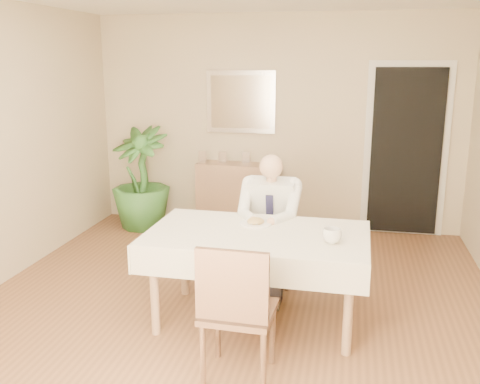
% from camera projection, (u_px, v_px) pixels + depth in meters
% --- Properties ---
extents(room, '(5.00, 5.02, 2.60)m').
position_uv_depth(room, '(231.00, 159.00, 4.18)').
color(room, brown).
rests_on(room, ground).
extents(window, '(1.34, 0.04, 1.44)m').
position_uv_depth(window, '(68.00, 246.00, 1.80)').
color(window, silver).
rests_on(window, room).
extents(doorway, '(0.96, 0.07, 2.10)m').
position_uv_depth(doorway, '(406.00, 152.00, 6.28)').
color(doorway, silver).
rests_on(doorway, ground).
extents(mirror, '(0.86, 0.04, 0.76)m').
position_uv_depth(mirror, '(241.00, 102.00, 6.55)').
color(mirror, silver).
rests_on(mirror, room).
extents(dining_table, '(1.73, 1.04, 0.75)m').
position_uv_depth(dining_table, '(257.00, 242.00, 4.18)').
color(dining_table, '#926E4E').
rests_on(dining_table, ground).
extents(chair_far, '(0.44, 0.44, 0.83)m').
position_uv_depth(chair_far, '(273.00, 233.00, 5.06)').
color(chair_far, '#3A2717').
rests_on(chair_far, ground).
extents(chair_near, '(0.47, 0.47, 0.96)m').
position_uv_depth(chair_near, '(236.00, 306.00, 3.37)').
color(chair_near, '#3A2717').
rests_on(chair_near, ground).
extents(seated_man, '(0.48, 0.72, 1.24)m').
position_uv_depth(seated_man, '(269.00, 218.00, 4.73)').
color(seated_man, white).
rests_on(seated_man, ground).
extents(plate, '(0.26, 0.26, 0.02)m').
position_uv_depth(plate, '(256.00, 224.00, 4.34)').
color(plate, white).
rests_on(plate, dining_table).
extents(food, '(0.14, 0.14, 0.06)m').
position_uv_depth(food, '(256.00, 221.00, 4.34)').
color(food, olive).
rests_on(food, dining_table).
extents(knife, '(0.01, 0.13, 0.01)m').
position_uv_depth(knife, '(259.00, 224.00, 4.27)').
color(knife, silver).
rests_on(knife, dining_table).
extents(fork, '(0.01, 0.13, 0.01)m').
position_uv_depth(fork, '(249.00, 224.00, 4.29)').
color(fork, silver).
rests_on(fork, dining_table).
extents(coffee_mug, '(0.18, 0.18, 0.11)m').
position_uv_depth(coffee_mug, '(332.00, 236.00, 3.91)').
color(coffee_mug, white).
rests_on(coffee_mug, dining_table).
extents(sideboard, '(1.04, 0.42, 0.81)m').
position_uv_depth(sideboard, '(238.00, 195.00, 6.69)').
color(sideboard, '#926E4E').
rests_on(sideboard, ground).
extents(photo_frame_left, '(0.10, 0.02, 0.14)m').
position_uv_depth(photo_frame_left, '(202.00, 156.00, 6.70)').
color(photo_frame_left, silver).
rests_on(photo_frame_left, sideboard).
extents(photo_frame_center, '(0.10, 0.02, 0.14)m').
position_uv_depth(photo_frame_center, '(223.00, 157.00, 6.63)').
color(photo_frame_center, silver).
rests_on(photo_frame_center, sideboard).
extents(photo_frame_right, '(0.10, 0.02, 0.14)m').
position_uv_depth(photo_frame_right, '(246.00, 157.00, 6.63)').
color(photo_frame_right, silver).
rests_on(photo_frame_right, sideboard).
extents(potted_palm, '(0.87, 0.87, 1.27)m').
position_uv_depth(potted_palm, '(141.00, 178.00, 6.60)').
color(potted_palm, '#27531F').
rests_on(potted_palm, ground).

